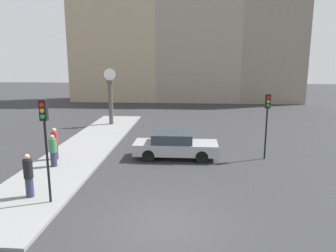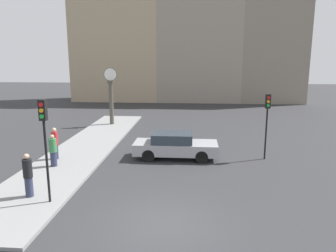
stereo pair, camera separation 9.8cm
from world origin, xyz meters
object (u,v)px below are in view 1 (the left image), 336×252
at_px(pedestrian_green_hoodie, 53,151).
at_px(sedan_car, 175,145).
at_px(street_clock, 110,97).
at_px(traffic_light_far, 267,113).
at_px(traffic_light_near, 45,130).
at_px(pedestrian_red_top, 55,143).
at_px(pedestrian_black_jacket, 29,176).

bearing_deg(pedestrian_green_hoodie, sedan_car, 20.42).
bearing_deg(street_clock, traffic_light_far, -37.65).
bearing_deg(traffic_light_far, traffic_light_near, -145.17).
relative_size(street_clock, pedestrian_red_top, 2.67).
height_order(pedestrian_green_hoodie, pedestrian_red_top, pedestrian_red_top).
bearing_deg(street_clock, pedestrian_green_hoodie, -91.57).
relative_size(traffic_light_near, traffic_light_far, 1.09).
xyz_separation_m(traffic_light_far, pedestrian_black_jacket, (-10.31, -6.08, -1.57)).
distance_m(street_clock, pedestrian_black_jacket, 14.32).
distance_m(sedan_car, pedestrian_black_jacket, 7.94).
xyz_separation_m(street_clock, pedestrian_green_hoodie, (-0.29, -10.63, -1.44)).
xyz_separation_m(sedan_car, pedestrian_red_top, (-6.35, -1.05, 0.27)).
height_order(traffic_light_near, pedestrian_green_hoodie, traffic_light_near).
distance_m(sedan_car, traffic_light_near, 7.93).
height_order(traffic_light_far, pedestrian_black_jacket, traffic_light_far).
distance_m(pedestrian_green_hoodie, pedestrian_black_jacket, 3.67).
relative_size(traffic_light_near, street_clock, 0.86).
bearing_deg(pedestrian_black_jacket, pedestrian_red_top, 101.58).
relative_size(sedan_car, traffic_light_far, 1.28).
bearing_deg(pedestrian_black_jacket, street_clock, 91.17).
distance_m(sedan_car, pedestrian_green_hoodie, 6.36).
bearing_deg(sedan_car, street_clock, 123.94).
distance_m(traffic_light_near, pedestrian_green_hoodie, 4.75).
bearing_deg(pedestrian_green_hoodie, street_clock, 88.43).
bearing_deg(traffic_light_near, pedestrian_red_top, 110.85).
bearing_deg(traffic_light_far, street_clock, 142.35).
relative_size(street_clock, pedestrian_black_jacket, 2.61).
relative_size(traffic_light_far, street_clock, 0.79).
bearing_deg(pedestrian_green_hoodie, traffic_light_near, -68.58).
distance_m(traffic_light_far, pedestrian_black_jacket, 12.07).
height_order(traffic_light_near, pedestrian_red_top, traffic_light_near).
xyz_separation_m(traffic_light_near, pedestrian_black_jacket, (-1.00, 0.40, -1.91)).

